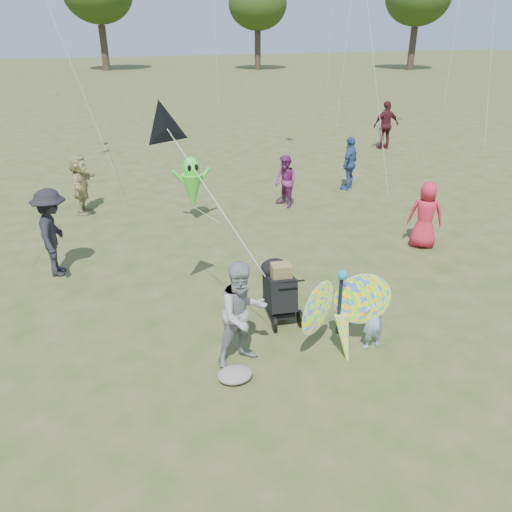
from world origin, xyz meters
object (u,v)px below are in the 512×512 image
(crowd_a, at_px, (426,215))
(crowd_d, at_px, (81,184))
(crowd_b, at_px, (53,233))
(child_girl, at_px, (374,319))
(crowd_h, at_px, (386,125))
(jogging_stroller, at_px, (279,287))
(crowd_e, at_px, (285,182))
(crowd_c, at_px, (350,163))
(adult_man, at_px, (243,314))
(alien_kite, at_px, (192,186))
(butterfly_kite, at_px, (342,315))

(crowd_a, height_order, crowd_d, crowd_d)
(crowd_b, bearing_deg, child_girl, -126.87)
(crowd_h, relative_size, jogging_stroller, 1.77)
(crowd_e, xyz_separation_m, jogging_stroller, (-2.47, -5.42, -0.13))
(child_girl, distance_m, crowd_c, 8.62)
(crowd_d, distance_m, crowd_e, 5.63)
(child_girl, distance_m, crowd_e, 6.95)
(crowd_b, height_order, jogging_stroller, crowd_b)
(crowd_b, distance_m, crowd_e, 6.52)
(adult_man, relative_size, crowd_h, 0.87)
(crowd_c, distance_m, alien_kite, 5.39)
(crowd_h, distance_m, alien_kite, 11.00)
(crowd_h, bearing_deg, crowd_e, 40.21)
(butterfly_kite, bearing_deg, crowd_a, 38.28)
(child_girl, relative_size, crowd_a, 0.68)
(child_girl, height_order, crowd_e, crowd_e)
(butterfly_kite, bearing_deg, crowd_d, 112.45)
(child_girl, distance_m, crowd_d, 9.22)
(crowd_b, xyz_separation_m, jogging_stroller, (3.65, -3.19, -0.31))
(crowd_b, height_order, crowd_h, crowd_h)
(crowd_e, relative_size, butterfly_kite, 0.85)
(adult_man, distance_m, alien_kite, 6.24)
(alien_kite, bearing_deg, crowd_c, 11.46)
(crowd_e, distance_m, butterfly_kite, 7.09)
(crowd_a, xyz_separation_m, alien_kite, (-4.64, 3.49, 0.18))
(alien_kite, bearing_deg, crowd_d, 147.61)
(child_girl, bearing_deg, crowd_c, -121.12)
(crowd_c, relative_size, crowd_d, 1.03)
(crowd_b, distance_m, butterfly_kite, 6.15)
(crowd_c, bearing_deg, crowd_a, 42.33)
(butterfly_kite, relative_size, alien_kite, 1.00)
(crowd_a, distance_m, alien_kite, 5.81)
(butterfly_kite, bearing_deg, alien_kite, 96.27)
(crowd_a, bearing_deg, jogging_stroller, 56.66)
(butterfly_kite, distance_m, alien_kite, 6.62)
(crowd_e, bearing_deg, alien_kite, -100.61)
(crowd_c, relative_size, butterfly_kite, 0.96)
(crowd_d, bearing_deg, alien_kite, -106.84)
(crowd_a, distance_m, crowd_h, 10.22)
(crowd_a, relative_size, crowd_e, 1.06)
(jogging_stroller, bearing_deg, child_girl, -42.59)
(child_girl, distance_m, crowd_h, 14.60)
(crowd_c, distance_m, butterfly_kite, 8.90)
(butterfly_kite, bearing_deg, crowd_c, 59.24)
(crowd_a, bearing_deg, crowd_b, 24.95)
(crowd_c, height_order, crowd_d, crowd_c)
(jogging_stroller, bearing_deg, butterfly_kite, -61.49)
(adult_man, distance_m, butterfly_kite, 1.53)
(crowd_d, distance_m, crowd_h, 12.80)
(adult_man, xyz_separation_m, butterfly_kite, (1.48, -0.39, -0.10))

